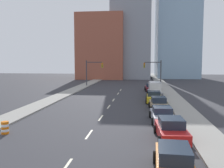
# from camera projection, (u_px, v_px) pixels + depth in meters

# --- Properties ---
(sidewalk_left) EXTENTS (2.64, 102.25, 0.16)m
(sidewalk_left) POSITION_uv_depth(u_px,v_px,m) (86.00, 85.00, 57.02)
(sidewalk_left) COLOR gray
(sidewalk_left) RESTS_ON ground
(sidewalk_right) EXTENTS (2.64, 102.25, 0.16)m
(sidewalk_right) POSITION_uv_depth(u_px,v_px,m) (163.00, 86.00, 55.01)
(sidewalk_right) COLOR gray
(sidewalk_right) RESTS_ON ground
(lane_stripe_at_8m) EXTENTS (0.16, 2.40, 0.01)m
(lane_stripe_at_8m) POSITION_uv_depth(u_px,v_px,m) (65.00, 168.00, 12.99)
(lane_stripe_at_8m) COLOR beige
(lane_stripe_at_8m) RESTS_ON ground
(lane_stripe_at_14m) EXTENTS (0.16, 2.40, 0.01)m
(lane_stripe_at_14m) POSITION_uv_depth(u_px,v_px,m) (89.00, 134.00, 18.86)
(lane_stripe_at_14m) COLOR beige
(lane_stripe_at_14m) RESTS_ON ground
(lane_stripe_at_19m) EXTENTS (0.16, 2.40, 0.01)m
(lane_stripe_at_19m) POSITION_uv_depth(u_px,v_px,m) (101.00, 118.00, 24.29)
(lane_stripe_at_19m) COLOR beige
(lane_stripe_at_19m) RESTS_ON ground
(lane_stripe_at_25m) EXTENTS (0.16, 2.40, 0.01)m
(lane_stripe_at_25m) POSITION_uv_depth(u_px,v_px,m) (109.00, 107.00, 30.19)
(lane_stripe_at_25m) COLOR beige
(lane_stripe_at_25m) RESTS_ON ground
(lane_stripe_at_30m) EXTENTS (0.16, 2.40, 0.01)m
(lane_stripe_at_30m) POSITION_uv_depth(u_px,v_px,m) (114.00, 100.00, 35.36)
(lane_stripe_at_30m) COLOR beige
(lane_stripe_at_30m) RESTS_ON ground
(lane_stripe_at_37m) EXTENTS (0.16, 2.40, 0.01)m
(lane_stripe_at_37m) POSITION_uv_depth(u_px,v_px,m) (118.00, 94.00, 42.22)
(lane_stripe_at_37m) COLOR beige
(lane_stripe_at_37m) RESTS_ON ground
(lane_stripe_at_43m) EXTENTS (0.16, 2.40, 0.01)m
(lane_stripe_at_43m) POSITION_uv_depth(u_px,v_px,m) (121.00, 90.00, 47.54)
(lane_stripe_at_43m) COLOR beige
(lane_stripe_at_43m) RESTS_ON ground
(building_brick_left) EXTENTS (14.00, 16.00, 19.49)m
(building_brick_left) POSITION_uv_depth(u_px,v_px,m) (103.00, 47.00, 79.10)
(building_brick_left) COLOR #9E513D
(building_brick_left) RESTS_ON ground
(building_office_center) EXTENTS (12.00, 20.00, 31.66)m
(building_office_center) POSITION_uv_depth(u_px,v_px,m) (132.00, 29.00, 81.44)
(building_office_center) COLOR gray
(building_office_center) RESTS_ON ground
(building_glass_right) EXTENTS (13.00, 20.00, 36.64)m
(building_glass_right) POSITION_uv_depth(u_px,v_px,m) (176.00, 22.00, 83.45)
(building_glass_right) COLOR #8CADC6
(building_glass_right) RESTS_ON ground
(traffic_signal_left) EXTENTS (3.78, 0.35, 5.62)m
(traffic_signal_left) POSITION_uv_depth(u_px,v_px,m) (91.00, 70.00, 54.30)
(traffic_signal_left) COLOR #38383D
(traffic_signal_left) RESTS_ON ground
(traffic_signal_right) EXTENTS (3.78, 0.35, 5.62)m
(traffic_signal_right) POSITION_uv_depth(u_px,v_px,m) (156.00, 70.00, 52.70)
(traffic_signal_right) COLOR #38383D
(traffic_signal_right) RESTS_ON ground
(traffic_barrel) EXTENTS (0.56, 0.56, 0.95)m
(traffic_barrel) POSITION_uv_depth(u_px,v_px,m) (5.00, 128.00, 18.95)
(traffic_barrel) COLOR orange
(traffic_barrel) RESTS_ON ground
(sedan_orange) EXTENTS (2.15, 4.84, 1.50)m
(sedan_orange) POSITION_uv_depth(u_px,v_px,m) (174.00, 163.00, 11.91)
(sedan_orange) COLOR orange
(sedan_orange) RESTS_ON ground
(sedan_red) EXTENTS (2.33, 4.50, 1.52)m
(sedan_red) POSITION_uv_depth(u_px,v_px,m) (171.00, 129.00, 17.69)
(sedan_red) COLOR red
(sedan_red) RESTS_ON ground
(sedan_silver) EXTENTS (2.29, 4.61, 1.38)m
(sedan_silver) POSITION_uv_depth(u_px,v_px,m) (162.00, 115.00, 22.79)
(sedan_silver) COLOR #B2B2BC
(sedan_silver) RESTS_ON ground
(sedan_tan) EXTENTS (2.19, 4.39, 1.49)m
(sedan_tan) POSITION_uv_depth(u_px,v_px,m) (159.00, 104.00, 28.18)
(sedan_tan) COLOR tan
(sedan_tan) RESTS_ON ground
(sedan_yellow) EXTENTS (2.26, 4.29, 1.52)m
(sedan_yellow) POSITION_uv_depth(u_px,v_px,m) (154.00, 97.00, 33.30)
(sedan_yellow) COLOR gold
(sedan_yellow) RESTS_ON ground
(box_truck_gray) EXTENTS (2.36, 5.74, 2.25)m
(box_truck_gray) POSITION_uv_depth(u_px,v_px,m) (155.00, 89.00, 39.00)
(box_truck_gray) COLOR slate
(box_truck_gray) RESTS_ON ground
(sedan_maroon) EXTENTS (2.33, 4.67, 1.38)m
(sedan_maroon) POSITION_uv_depth(u_px,v_px,m) (151.00, 88.00, 45.78)
(sedan_maroon) COLOR maroon
(sedan_maroon) RESTS_ON ground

